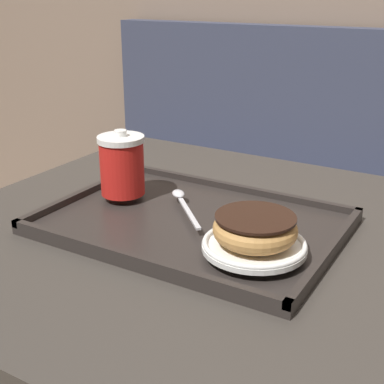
# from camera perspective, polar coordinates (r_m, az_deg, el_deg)

# --- Properties ---
(booth_bench) EXTENTS (1.74, 0.44, 1.00)m
(booth_bench) POSITION_cam_1_polar(r_m,az_deg,el_deg) (1.83, 13.46, -5.55)
(booth_bench) COLOR #33384C
(booth_bench) RESTS_ON ground_plane
(cafe_table) EXTENTS (0.92, 0.85, 0.74)m
(cafe_table) POSITION_cam_1_polar(r_m,az_deg,el_deg) (0.99, 1.82, -13.34)
(cafe_table) COLOR #38332D
(cafe_table) RESTS_ON ground_plane
(serving_tray) EXTENTS (0.48, 0.35, 0.02)m
(serving_tray) POSITION_cam_1_polar(r_m,az_deg,el_deg) (0.90, 0.00, -3.36)
(serving_tray) COLOR #282321
(serving_tray) RESTS_ON cafe_table
(coffee_cup_front) EXTENTS (0.08, 0.08, 0.12)m
(coffee_cup_front) POSITION_cam_1_polar(r_m,az_deg,el_deg) (0.98, -7.48, 2.90)
(coffee_cup_front) COLOR red
(coffee_cup_front) RESTS_ON serving_tray
(plate_with_chocolate_donut) EXTENTS (0.15, 0.15, 0.01)m
(plate_with_chocolate_donut) POSITION_cam_1_polar(r_m,az_deg,el_deg) (0.78, 6.66, -5.65)
(plate_with_chocolate_donut) COLOR white
(plate_with_chocolate_donut) RESTS_ON serving_tray
(donut_chocolate_glazed) EXTENTS (0.12, 0.12, 0.04)m
(donut_chocolate_glazed) POSITION_cam_1_polar(r_m,az_deg,el_deg) (0.77, 6.74, -3.87)
(donut_chocolate_glazed) COLOR tan
(donut_chocolate_glazed) RESTS_ON plate_with_chocolate_donut
(spoon) EXTENTS (0.13, 0.13, 0.01)m
(spoon) POSITION_cam_1_polar(r_m,az_deg,el_deg) (0.94, -1.11, -0.83)
(spoon) COLOR silver
(spoon) RESTS_ON serving_tray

